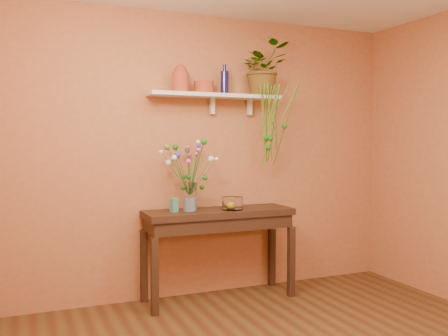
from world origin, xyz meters
TOP-DOWN VIEW (x-y plane):
  - room at (0.00, 0.00)m, footprint 4.04×4.04m
  - sideboard at (0.03, 1.76)m, footprint 1.40×0.45m
  - wall_shelf at (0.06, 1.87)m, footprint 1.30×0.24m
  - terracotta_jug at (-0.31, 1.85)m, footprint 0.15×0.15m
  - terracotta_pot at (-0.06, 1.90)m, footprint 0.24×0.24m
  - blue_bottle at (0.14, 1.86)m, footprint 0.10×0.10m
  - spider_plant at (0.55, 1.87)m, footprint 0.53×0.48m
  - plant_fronds at (0.56, 1.70)m, footprint 0.42×0.38m
  - glass_vase at (-0.25, 1.76)m, footprint 0.13×0.13m
  - bouquet at (-0.26, 1.76)m, footprint 0.52×0.40m
  - glass_bowl at (0.15, 1.70)m, footprint 0.20×0.20m
  - lemon at (0.13, 1.69)m, footprint 0.08×0.08m
  - carton at (-0.40, 1.76)m, footprint 0.08×0.07m

SIDE VIEW (x-z plane):
  - sideboard at x=0.03m, z-range 0.30..1.15m
  - lemon at x=0.13m, z-range 0.85..0.93m
  - glass_bowl at x=0.15m, z-range 0.85..0.96m
  - carton at x=-0.40m, z-range 0.85..0.98m
  - glass_vase at x=-0.25m, z-range 0.83..1.10m
  - bouquet at x=-0.26m, z-range 1.05..1.57m
  - room at x=0.00m, z-range 0.00..2.70m
  - plant_fronds at x=0.56m, z-range 1.23..2.01m
  - wall_shelf at x=0.06m, z-range 1.82..2.01m
  - terracotta_pot at x=-0.06m, z-range 1.94..2.05m
  - blue_bottle at x=0.14m, z-range 1.91..2.19m
  - terracotta_jug at x=-0.31m, z-range 1.93..2.18m
  - spider_plant at x=0.55m, z-range 1.94..2.46m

